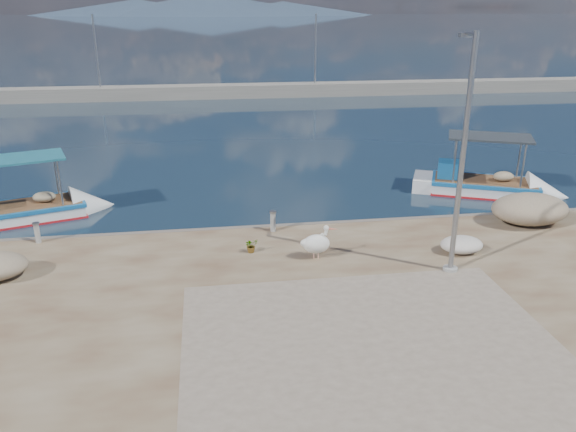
# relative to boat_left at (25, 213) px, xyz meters

# --- Properties ---
(ground) EXTENTS (1400.00, 1400.00, 0.00)m
(ground) POSITION_rel_boat_left_xyz_m (10.09, -8.49, -0.23)
(ground) COLOR #162635
(ground) RESTS_ON ground
(quay_patch) EXTENTS (9.00, 7.00, 0.01)m
(quay_patch) POSITION_rel_boat_left_xyz_m (11.09, -11.49, 0.27)
(quay_patch) COLOR gray
(quay_patch) RESTS_ON quay
(breakwater) EXTENTS (120.00, 2.20, 7.50)m
(breakwater) POSITION_rel_boat_left_xyz_m (10.09, 31.51, 0.37)
(breakwater) COLOR gray
(breakwater) RESTS_ON ground
(mountains) EXTENTS (370.00, 280.00, 22.00)m
(mountains) POSITION_rel_boat_left_xyz_m (14.48, 641.51, 9.28)
(mountains) COLOR #28384C
(mountains) RESTS_ON ground
(boat_left) EXTENTS (6.52, 3.87, 2.98)m
(boat_left) POSITION_rel_boat_left_xyz_m (0.00, 0.00, 0.00)
(boat_left) COLOR white
(boat_left) RESTS_ON ground
(boat_right) EXTENTS (6.80, 4.59, 3.13)m
(boat_right) POSITION_rel_boat_left_xyz_m (19.94, 0.48, 0.01)
(boat_right) COLOR white
(boat_right) RESTS_ON ground
(pelican) EXTENTS (1.17, 0.59, 1.13)m
(pelican) POSITION_rel_boat_left_xyz_m (10.74, -6.57, 0.80)
(pelican) COLOR tan
(pelican) RESTS_ON quay
(lamp_post) EXTENTS (0.44, 0.96, 7.00)m
(lamp_post) POSITION_rel_boat_left_xyz_m (14.63, -7.99, 3.57)
(lamp_post) COLOR gray
(lamp_post) RESTS_ON quay
(bollard_near) EXTENTS (0.25, 0.25, 0.76)m
(bollard_near) POSITION_rel_boat_left_xyz_m (9.64, -4.02, 0.68)
(bollard_near) COLOR gray
(bollard_near) RESTS_ON quay
(bollard_far) EXTENTS (0.24, 0.24, 0.73)m
(bollard_far) POSITION_rel_boat_left_xyz_m (1.56, -3.89, 0.66)
(bollard_far) COLOR gray
(bollard_far) RESTS_ON quay
(potted_plant) EXTENTS (0.54, 0.51, 0.47)m
(potted_plant) POSITION_rel_boat_left_xyz_m (8.71, -5.76, 0.50)
(potted_plant) COLOR #33722D
(potted_plant) RESTS_ON quay
(net_pile_c) EXTENTS (2.87, 2.05, 1.13)m
(net_pile_c) POSITION_rel_boat_left_xyz_m (19.15, -4.64, 0.83)
(net_pile_c) COLOR tan
(net_pile_c) RESTS_ON quay
(net_pile_d) EXTENTS (1.41, 1.06, 0.53)m
(net_pile_d) POSITION_rel_boat_left_xyz_m (15.54, -6.77, 0.53)
(net_pile_d) COLOR silver
(net_pile_d) RESTS_ON quay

